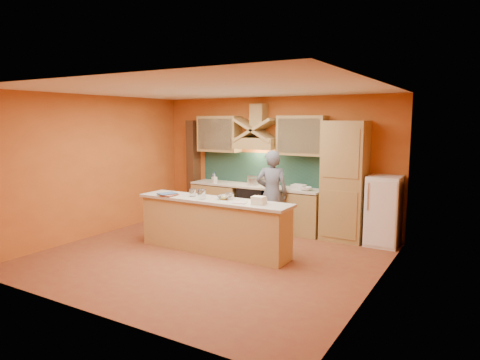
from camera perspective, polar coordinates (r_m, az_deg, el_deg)
The scene contains 36 objects.
floor at distance 7.43m, azimuth -4.17°, elevation -10.14°, with size 5.50×5.00×0.01m, color brown.
ceiling at distance 7.08m, azimuth -4.41°, elevation 11.93°, with size 5.50×5.00×0.01m, color white.
wall_back at distance 9.27m, azimuth 4.57°, elevation 2.33°, with size 5.50×0.02×2.80m, color #BF6125.
wall_front at distance 5.29m, azimuth -19.94°, elevation -2.41°, with size 5.50×0.02×2.80m, color #BF6125.
wall_left at distance 8.97m, azimuth -18.88°, elevation 1.74°, with size 0.02×5.00×2.80m, color #BF6125.
wall_right at distance 6.01m, azimuth 17.80°, elevation -1.12°, with size 0.02×5.00×2.80m, color #BF6125.
base_cabinet_left at distance 9.77m, azimuth -2.89°, elevation -3.11°, with size 1.10×0.60×0.86m, color #A8864D.
base_cabinet_right at distance 8.89m, azimuth 7.42°, elevation -4.29°, with size 1.10×0.60×0.86m, color #A8864D.
counter_top at distance 9.21m, azimuth 2.03°, elevation -0.82°, with size 3.00×0.62×0.04m, color beige.
stove at distance 9.29m, azimuth 2.02°, elevation -3.57°, with size 0.60×0.58×0.90m, color black.
backsplash at distance 9.41m, azimuth 2.87°, elevation 1.51°, with size 3.00×0.03×0.70m, color #18362D.
range_hood at distance 9.15m, azimuth 2.21°, elevation 4.92°, with size 0.92×0.50×0.24m, color #A8864D.
hood_chimney at distance 9.23m, azimuth 2.53°, elevation 8.54°, with size 0.30×0.30×0.50m, color #A8864D.
upper_cabinet_left at distance 9.72m, azimuth -2.79°, elevation 6.16°, with size 1.00×0.35×0.80m, color #A8864D.
upper_cabinet_right at distance 8.79m, azimuth 8.23°, elevation 5.89°, with size 1.00×0.35×0.80m, color #A8864D.
pantry_column at distance 8.43m, azimuth 13.78°, elevation -0.15°, with size 0.80×0.60×2.30m, color #A8864D.
fridge at distance 8.33m, azimuth 18.61°, elevation -3.93°, with size 0.58×0.60×1.30m, color white.
trim_column_left at distance 10.24m, azimuth -6.20°, elevation 1.44°, with size 0.20×0.30×2.30m, color #472816.
island_body at distance 7.60m, azimuth -3.54°, elevation -6.27°, with size 2.80×0.55×0.88m, color tan.
island_top at distance 7.50m, azimuth -3.57°, elevation -2.71°, with size 2.90×0.62×0.05m, color beige.
person at distance 8.48m, azimuth 4.27°, elevation -1.84°, with size 0.63×0.41×1.73m, color slate.
pot_large at distance 9.22m, azimuth 1.74°, elevation -0.32°, with size 0.23×0.23×0.16m, color silver.
pot_small at distance 9.27m, azimuth 3.39°, elevation -0.33°, with size 0.21×0.21×0.14m, color silver.
soap_bottle_a at distance 9.47m, azimuth -3.44°, elevation 0.19°, with size 0.10×0.10×0.21m, color beige.
soap_bottle_b at distance 9.55m, azimuth -3.48°, elevation 0.38°, with size 0.10×0.10×0.25m, color #2E4881.
bowl_back at distance 8.60m, azimuth 8.74°, elevation -1.16°, with size 0.23×0.23×0.07m, color silver.
dish_rack at distance 8.75m, azimuth 7.82°, elevation -0.91°, with size 0.27×0.21×0.09m, color white.
book_lower at distance 7.94m, azimuth -9.99°, elevation -1.93°, with size 0.22×0.30×0.03m, color #BA5E42.
book_upper at distance 8.01m, azimuth -10.06°, elevation -1.70°, with size 0.23×0.32×0.02m, color #3B5983.
jar_large at distance 7.48m, azimuth -5.17°, elevation -1.89°, with size 0.14×0.14×0.17m, color white.
jar_small at distance 7.77m, azimuth -6.32°, elevation -1.68°, with size 0.12×0.12×0.13m, color white.
kitchen_scale at distance 7.43m, azimuth -1.45°, elevation -2.24°, with size 0.11×0.11×0.09m, color white.
mixing_bowl at distance 7.45m, azimuth -1.98°, elevation -2.32°, with size 0.26×0.26×0.06m, color white.
cloth at distance 7.10m, azimuth -0.02°, elevation -3.03°, with size 0.21×0.16×0.01m, color beige.
grocery_bag_a at distance 6.98m, azimuth 2.48°, elevation -2.74°, with size 0.21×0.17×0.13m, color beige.
grocery_bag_b at distance 7.08m, azimuth 2.77°, elevation -2.70°, with size 0.17×0.13×0.11m, color beige.
Camera 1 is at (4.04, -5.80, 2.31)m, focal length 32.00 mm.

